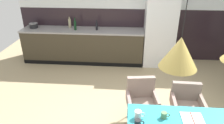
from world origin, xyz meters
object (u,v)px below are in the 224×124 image
mug_wide_latte (138,115)px  cooking_pot (33,26)px  mug_white_ceramic (164,115)px  bottle_vinegar_dark (70,23)px  open_book (192,119)px  mug_short_terracotta (138,123)px  bottle_wine_green (97,26)px  pendant_lamp_over_table_near (179,53)px  armchair_corner_seat (141,97)px  refrigerator_column (160,29)px  armchair_near_window (187,101)px  bottle_oil_tall (75,25)px

mug_wide_latte → cooking_pot: 4.11m
mug_white_ceramic → bottle_vinegar_dark: bottle_vinegar_dark is taller
open_book → mug_short_terracotta: bearing=-165.8°
bottle_wine_green → pendant_lamp_over_table_near: pendant_lamp_over_table_near is taller
mug_short_terracotta → cooking_pot: 4.22m
mug_short_terracotta → mug_white_ceramic: bearing=26.9°
armchair_corner_seat → bottle_vinegar_dark: (-1.80, 2.47, 0.51)m
cooking_pot → pendant_lamp_over_table_near: pendant_lamp_over_table_near is taller
refrigerator_column → mug_white_ceramic: bearing=-95.8°
cooking_pot → pendant_lamp_over_table_near: bearing=-48.3°
armchair_corner_seat → mug_white_ceramic: 0.84m
refrigerator_column → armchair_corner_seat: 2.41m
armchair_near_window → open_book: (-0.14, -0.73, 0.26)m
bottle_vinegar_dark → pendant_lamp_over_table_near: (2.03, -3.47, 0.72)m
armchair_near_window → bottle_oil_tall: (-2.32, 2.28, 0.54)m
armchair_near_window → bottle_wine_green: 2.97m
refrigerator_column → bottle_wine_green: size_ratio=7.46×
pendant_lamp_over_table_near → mug_white_ceramic: bearing=90.9°
open_book → mug_wide_latte: (-0.67, -0.04, 0.05)m
bottle_wine_green → cooking_pot: bearing=178.4°
bottle_wine_green → open_book: bearing=-61.9°
refrigerator_column → armchair_corner_seat: size_ratio=2.40×
mug_wide_latte → bottle_oil_tall: 3.41m
mug_white_ceramic → bottle_wine_green: bottle_wine_green is taller
refrigerator_column → mug_short_terracotta: (-0.64, -3.24, -0.18)m
armchair_corner_seat → mug_wide_latte: (-0.09, -0.79, 0.29)m
mug_wide_latte → bottle_wine_green: bottle_wine_green is taller
refrigerator_column → bottle_vinegar_dark: bearing=176.1°
bottle_oil_tall → bottle_wine_green: (0.54, 0.05, -0.02)m
cooking_pot → bottle_wine_green: (1.69, -0.05, 0.04)m
refrigerator_column → armchair_near_window: bearing=-85.5°
armchair_near_window → bottle_oil_tall: bottle_oil_tall is taller
armchair_near_window → mug_white_ceramic: (-0.49, -0.74, 0.30)m
refrigerator_column → mug_short_terracotta: size_ratio=16.42×
cooking_pot → bottle_vinegar_dark: (0.95, 0.12, 0.05)m
cooking_pot → bottle_wine_green: bearing=-1.6°
refrigerator_column → bottle_vinegar_dark: 2.34m
cooking_pot → pendant_lamp_over_table_near: 4.55m
open_book → armchair_corner_seat: bearing=127.1°
refrigerator_column → bottle_vinegar_dark: (-2.34, 0.16, 0.05)m
mug_short_terracotta → bottle_vinegar_dark: (-1.70, 3.40, 0.23)m
bottle_vinegar_dark → mug_white_ceramic: bearing=-57.9°
mug_white_ceramic → pendant_lamp_over_table_near: bearing=-89.1°
bottle_vinegar_dark → armchair_corner_seat: bearing=-53.8°
armchair_corner_seat → mug_short_terracotta: 0.98m
bottle_oil_tall → mug_short_terracotta: bearing=-64.7°
bottle_wine_green → bottle_oil_tall: bearing=-175.2°
bottle_oil_tall → pendant_lamp_over_table_near: (1.83, -3.26, 0.71)m
open_book → cooking_pot: 4.55m
mug_wide_latte → pendant_lamp_over_table_near: 1.01m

